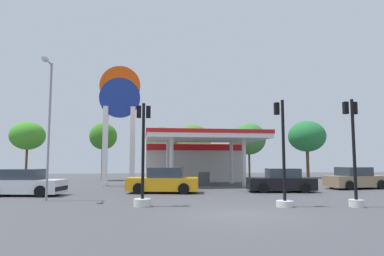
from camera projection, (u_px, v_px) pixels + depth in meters
The scene contains 17 objects.
ground_plane at pixel (242, 215), 13.12m from camera, with size 90.00×90.00×0.00m, color #47474C.
gas_station at pixel (194, 159), 35.18m from camera, with size 9.96×14.42×4.50m.
station_pole_sign at pixel (120, 111), 28.56m from camera, with size 3.41×0.56×10.11m.
car_0 at pixel (25, 184), 20.28m from camera, with size 4.67×2.62×1.58m.
car_1 at pixel (281, 181), 22.68m from camera, with size 4.59×2.49×1.56m.
car_2 at pixel (355, 179), 25.27m from camera, with size 4.69×2.51×1.60m.
car_3 at pixel (163, 181), 22.01m from camera, with size 4.83×2.72×1.63m.
traffic_signal_0 at pixel (284, 176), 15.46m from camera, with size 0.79×0.79×4.88m.
traffic_signal_1 at pixel (354, 164), 15.47m from camera, with size 0.65×0.68×4.91m.
traffic_signal_2 at pixel (143, 173), 15.60m from camera, with size 0.79×0.79×4.75m.
tree_0 at pixel (28, 136), 37.06m from camera, with size 3.72×3.72×6.34m.
tree_1 at pixel (103, 137), 36.30m from camera, with size 2.90×2.90×6.09m.
tree_2 at pixel (161, 142), 39.95m from camera, with size 3.53×3.53×6.08m.
tree_3 at pixel (193, 142), 40.26m from camera, with size 4.24×4.24×6.33m.
tree_4 at pixel (249, 139), 41.45m from camera, with size 4.09×4.09×6.68m.
tree_5 at pixel (307, 136), 41.70m from camera, with size 4.51×4.51×6.96m.
corner_streetlamp at pixel (48, 117), 17.90m from camera, with size 0.24×1.48×7.34m.
Camera 1 is at (-3.81, -12.98, 2.07)m, focal length 31.78 mm.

